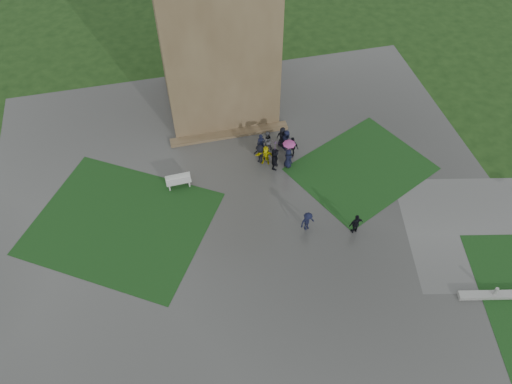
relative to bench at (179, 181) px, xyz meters
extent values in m
plane|color=black|center=(4.39, -6.37, -0.53)|extent=(120.00, 120.00, 0.00)
cube|color=#363634|center=(4.39, -4.37, -0.52)|extent=(34.00, 34.00, 0.02)
cube|color=black|center=(-4.11, -2.37, -0.51)|extent=(14.10, 13.46, 0.01)
cube|color=black|center=(12.89, -1.37, -0.51)|extent=(11.12, 10.15, 0.01)
cube|color=brown|center=(4.39, 4.23, -0.40)|extent=(9.00, 0.80, 0.22)
cylinder|color=gray|center=(16.65, -12.68, -0.08)|extent=(0.20, 0.20, 0.90)
cube|color=#B2B2AD|center=(0.00, -0.08, -0.01)|extent=(1.73, 0.59, 0.07)
cube|color=#B2B2AD|center=(-0.68, -0.11, -0.27)|extent=(0.11, 0.46, 0.48)
cube|color=#B2B2AD|center=(0.69, -0.05, -0.27)|extent=(0.11, 0.46, 0.48)
cube|color=#B2B2AD|center=(-0.01, 0.17, 0.25)|extent=(1.71, 0.13, 0.46)
imported|color=black|center=(8.38, 1.10, 0.36)|extent=(1.15, 1.12, 1.74)
imported|color=black|center=(8.18, 1.88, 0.33)|extent=(0.81, 0.96, 1.68)
imported|color=black|center=(7.98, 2.26, 0.34)|extent=(0.98, 0.85, 1.69)
imported|color=#46474C|center=(6.78, 2.11, 0.34)|extent=(0.85, 0.51, 1.71)
imported|color=black|center=(6.30, 1.96, 0.30)|extent=(0.63, 0.46, 1.62)
imported|color=black|center=(5.97, 0.95, 0.29)|extent=(1.06, 1.15, 1.61)
imported|color=#C8BD0B|center=(6.35, 0.77, 0.27)|extent=(1.55, 0.98, 1.57)
imported|color=black|center=(6.87, 0.21, 0.37)|extent=(1.05, 1.74, 1.77)
imported|color=black|center=(7.83, 0.11, 0.28)|extent=(0.74, 0.90, 1.57)
imported|color=#46474C|center=(8.09, 0.94, 0.44)|extent=(0.81, 1.20, 1.90)
imported|color=#ED61C6|center=(7.83, 0.11, 1.54)|extent=(0.86, 0.86, 0.75)
imported|color=#74399D|center=(6.87, 0.21, 1.58)|extent=(0.90, 0.90, 0.83)
imported|color=black|center=(7.54, -5.54, 0.25)|extent=(1.09, 0.77, 1.53)
imported|color=black|center=(10.45, -6.46, 0.30)|extent=(1.02, 0.68, 1.63)
camera|label=1|loc=(0.02, -23.40, 25.54)|focal=35.00mm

